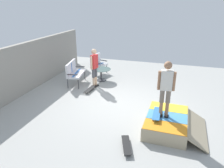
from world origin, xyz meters
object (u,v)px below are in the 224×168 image
(patio_table, at_px, (101,72))
(person_watching, at_px, (94,65))
(skateboard_spare, at_px, (127,145))
(skate_ramp, at_px, (167,122))
(person_skater, at_px, (166,86))
(patio_bench, at_px, (74,71))
(skateboard_on_ramp, at_px, (157,114))
(patio_chair_near_house, at_px, (98,62))
(skateboard_by_bench, at_px, (90,89))

(patio_table, relative_size, person_watching, 0.54)
(person_watching, distance_m, skateboard_spare, 4.47)
(skate_ramp, relative_size, person_skater, 1.09)
(skate_ramp, distance_m, patio_table, 4.63)
(patio_bench, bearing_deg, skateboard_spare, -137.99)
(patio_bench, bearing_deg, person_skater, -121.25)
(skate_ramp, relative_size, skateboard_on_ramp, 2.20)
(person_watching, distance_m, skateboard_on_ramp, 3.94)
(skate_ramp, height_order, patio_bench, patio_bench)
(patio_bench, relative_size, person_watching, 0.79)
(patio_bench, distance_m, person_skater, 4.91)
(patio_chair_near_house, xyz_separation_m, skateboard_on_ramp, (-4.34, -3.47, -0.11))
(skateboard_by_bench, distance_m, skateboard_on_ramp, 3.61)
(skate_ramp, bearing_deg, skateboard_on_ramp, 106.46)
(person_watching, bearing_deg, person_skater, -128.41)
(skate_ramp, height_order, person_skater, person_skater)
(patio_bench, bearing_deg, skate_ramp, -120.29)
(patio_table, xyz_separation_m, person_watching, (-0.79, 0.00, 0.57))
(skate_ramp, bearing_deg, patio_bench, 59.71)
(patio_chair_near_house, height_order, person_skater, person_skater)
(skateboard_on_ramp, bearing_deg, patio_chair_near_house, 38.64)
(patio_chair_near_house, relative_size, patio_table, 1.13)
(skate_ramp, distance_m, patio_bench, 4.98)
(patio_chair_near_house, xyz_separation_m, person_skater, (-4.26, -3.65, 0.75))
(patio_chair_near_house, relative_size, skateboard_on_ramp, 1.27)
(patio_table, bearing_deg, skateboard_by_bench, 179.60)
(person_watching, bearing_deg, skateboard_by_bench, 179.41)
(patio_chair_near_house, height_order, skateboard_on_ramp, patio_chair_near_house)
(patio_table, height_order, skateboard_on_ramp, patio_table)
(skate_ramp, relative_size, skateboard_spare, 2.16)
(person_watching, xyz_separation_m, skateboard_on_ramp, (-2.57, -2.95, -0.48))
(patio_bench, relative_size, person_skater, 0.81)
(patio_bench, bearing_deg, patio_chair_near_house, -15.95)
(patio_table, distance_m, skateboard_spare, 5.07)
(patio_chair_near_house, height_order, skateboard_spare, patio_chair_near_house)
(skateboard_spare, xyz_separation_m, skateboard_on_ramp, (1.13, -0.61, 0.41))
(skateboard_on_ramp, bearing_deg, skateboard_by_bench, 55.65)
(person_watching, xyz_separation_m, person_skater, (-2.49, -3.13, 0.38))
(person_skater, distance_m, skateboard_on_ramp, 0.88)
(patio_table, distance_m, skateboard_by_bench, 1.38)
(patio_table, distance_m, person_skater, 4.63)
(person_skater, bearing_deg, skate_ramp, -84.78)
(patio_chair_near_house, bearing_deg, skateboard_on_ramp, -141.36)
(skate_ramp, height_order, patio_chair_near_house, patio_chair_near_house)
(person_watching, xyz_separation_m, skateboard_by_bench, (-0.55, 0.01, -0.89))
(skate_ramp, xyz_separation_m, person_skater, (-0.01, 0.14, 1.15))
(skateboard_on_ramp, bearing_deg, person_skater, -65.78)
(patio_chair_near_house, bearing_deg, patio_table, -151.96)
(patio_bench, xyz_separation_m, patio_chair_near_house, (1.74, -0.50, -0.00))
(person_watching, relative_size, skateboard_by_bench, 2.07)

